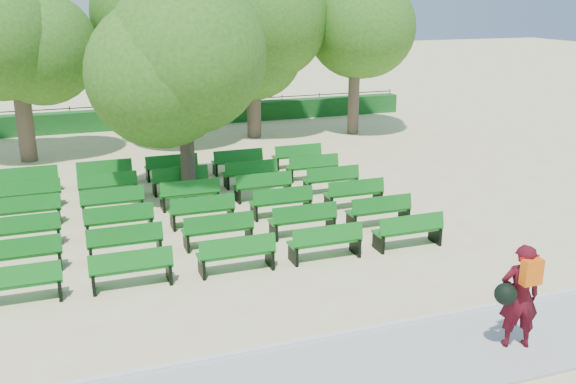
{
  "coord_description": "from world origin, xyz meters",
  "views": [
    {
      "loc": [
        -3.36,
        -15.5,
        5.87
      ],
      "look_at": [
        1.82,
        -1.0,
        1.1
      ],
      "focal_mm": 40.0,
      "sensor_mm": 36.0,
      "label": 1
    }
  ],
  "objects": [
    {
      "name": "tree_line",
      "position": [
        0.0,
        10.0,
        0.0
      ],
      "size": [
        21.8,
        6.8,
        7.04
      ],
      "primitive_type": null,
      "color": "#356A1C",
      "rests_on": "ground"
    },
    {
      "name": "paving",
      "position": [
        0.0,
        -7.4,
        0.03
      ],
      "size": [
        30.0,
        2.2,
        0.06
      ],
      "primitive_type": "cube",
      "color": "#ACACA7",
      "rests_on": "ground"
    },
    {
      "name": "bench_array",
      "position": [
        -1.19,
        1.08,
        0.09
      ],
      "size": [
        1.71,
        0.54,
        1.07
      ],
      "rotation": [
        0.0,
        0.0,
        -0.01
      ],
      "color": "#136E1C",
      "rests_on": "ground"
    },
    {
      "name": "curb",
      "position": [
        0.0,
        -6.25,
        0.05
      ],
      "size": [
        30.0,
        0.12,
        0.1
      ],
      "primitive_type": "cube",
      "color": "silver",
      "rests_on": "ground"
    },
    {
      "name": "hedge",
      "position": [
        0.0,
        14.0,
        0.45
      ],
      "size": [
        26.0,
        0.7,
        0.9
      ],
      "primitive_type": "cube",
      "color": "#15541C",
      "rests_on": "ground"
    },
    {
      "name": "tree_among",
      "position": [
        0.05,
        2.94,
        4.18
      ],
      "size": [
        4.37,
        4.37,
        6.16
      ],
      "color": "brown",
      "rests_on": "ground"
    },
    {
      "name": "fence",
      "position": [
        0.0,
        14.4,
        0.0
      ],
      "size": [
        26.0,
        0.1,
        1.02
      ],
      "primitive_type": null,
      "color": "black",
      "rests_on": "ground"
    },
    {
      "name": "ground",
      "position": [
        0.0,
        0.0,
        0.0
      ],
      "size": [
        120.0,
        120.0,
        0.0
      ],
      "primitive_type": "plane",
      "color": "beige"
    },
    {
      "name": "person",
      "position": [
        3.59,
        -7.6,
        1.02
      ],
      "size": [
        0.93,
        0.63,
        1.87
      ],
      "rotation": [
        0.0,
        0.0,
        2.84
      ],
      "color": "#450914",
      "rests_on": "ground"
    }
  ]
}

